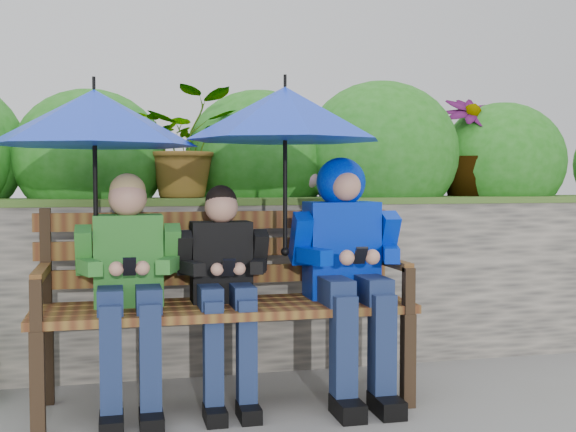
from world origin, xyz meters
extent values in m
plane|color=gray|center=(0.00, 0.00, 0.00)|extent=(60.00, 60.00, 0.00)
cube|color=#4D4A46|center=(0.00, 0.75, 0.50)|extent=(8.00, 0.40, 1.00)
cube|color=#395D23|center=(0.00, 0.75, 1.01)|extent=(8.00, 0.42, 0.04)
cube|color=#395D23|center=(0.00, 1.95, 0.48)|extent=(8.00, 2.00, 0.96)
ellipsoid|color=#1E6815|center=(-1.03, 0.98, 1.28)|extent=(0.92, 0.73, 0.83)
ellipsoid|color=#1E6815|center=(0.04, 1.07, 1.29)|extent=(0.96, 0.77, 0.87)
ellipsoid|color=#1E6815|center=(0.83, 0.92, 1.31)|extent=(1.05, 0.84, 0.94)
ellipsoid|color=#1E6815|center=(1.71, 0.91, 1.27)|extent=(0.89, 0.71, 0.80)
sphere|color=#DD99C4|center=(-1.33, 0.85, 1.15)|extent=(0.14, 0.14, 0.14)
sphere|color=#DD99C4|center=(0.31, 0.85, 1.15)|extent=(0.14, 0.14, 0.14)
sphere|color=#DD99C4|center=(1.73, 0.85, 1.15)|extent=(0.14, 0.14, 0.14)
imported|color=#1E6815|center=(-0.46, 0.85, 1.36)|extent=(0.59, 0.51, 0.66)
imported|color=#1E6815|center=(1.41, 0.85, 1.36)|extent=(0.37, 0.37, 0.66)
cube|color=#2F2115|center=(-1.23, -0.24, 0.24)|extent=(0.06, 0.06, 0.47)
cube|color=#2F2115|center=(-1.23, 0.23, 0.24)|extent=(0.06, 0.06, 0.47)
cube|color=#2F2115|center=(0.54, -0.24, 0.24)|extent=(0.06, 0.06, 0.47)
cube|color=#2F2115|center=(0.54, 0.23, 0.24)|extent=(0.06, 0.06, 0.47)
cube|color=#5C301A|center=(-0.35, -0.21, 0.49)|extent=(1.89, 0.10, 0.04)
cube|color=#5C301A|center=(-0.35, -0.07, 0.49)|extent=(1.89, 0.10, 0.04)
cube|color=#5C301A|center=(-0.35, 0.07, 0.49)|extent=(1.89, 0.10, 0.04)
cube|color=#5C301A|center=(-0.35, 0.20, 0.49)|extent=(1.89, 0.10, 0.04)
cube|color=#2F2115|center=(-1.23, 0.25, 0.73)|extent=(0.05, 0.05, 0.52)
cube|color=#5C301A|center=(-1.23, -0.01, 0.70)|extent=(0.05, 0.49, 0.04)
cube|color=#2F2115|center=(-1.23, -0.24, 0.59)|extent=(0.05, 0.05, 0.23)
cube|color=#2F2115|center=(0.54, 0.25, 0.73)|extent=(0.05, 0.05, 0.52)
cube|color=#5C301A|center=(0.54, -0.01, 0.70)|extent=(0.05, 0.49, 0.04)
cube|color=#2F2115|center=(0.54, -0.24, 0.59)|extent=(0.05, 0.05, 0.23)
cube|color=#5C301A|center=(-0.35, 0.26, 0.63)|extent=(1.89, 0.04, 0.09)
cube|color=#5C301A|center=(-0.35, 0.26, 0.78)|extent=(1.89, 0.04, 0.09)
cube|color=#5C301A|center=(-0.35, 0.26, 0.92)|extent=(1.89, 0.04, 0.09)
cube|color=#24691E|center=(-0.82, 0.09, 0.74)|extent=(0.33, 0.20, 0.45)
sphere|color=tan|center=(-0.82, 0.07, 1.05)|extent=(0.19, 0.19, 0.19)
sphere|color=tan|center=(-0.82, 0.08, 1.08)|extent=(0.18, 0.18, 0.18)
cube|color=navy|center=(-0.91, -0.06, 0.57)|extent=(0.12, 0.32, 0.12)
cube|color=navy|center=(-0.91, -0.22, 0.29)|extent=(0.10, 0.11, 0.57)
cube|color=black|center=(-0.91, -0.28, 0.04)|extent=(0.11, 0.22, 0.08)
cube|color=navy|center=(-0.73, -0.06, 0.57)|extent=(0.12, 0.32, 0.12)
cube|color=navy|center=(-0.73, -0.22, 0.29)|extent=(0.10, 0.11, 0.57)
cube|color=black|center=(-0.73, -0.28, 0.04)|extent=(0.11, 0.22, 0.08)
cube|color=#24691E|center=(-1.03, 0.04, 0.80)|extent=(0.08, 0.18, 0.25)
cube|color=#24691E|center=(-1.00, -0.08, 0.73)|extent=(0.13, 0.21, 0.07)
sphere|color=tan|center=(-0.88, -0.17, 0.73)|extent=(0.07, 0.07, 0.07)
cube|color=#24691E|center=(-0.61, 0.04, 0.80)|extent=(0.08, 0.18, 0.25)
cube|color=#24691E|center=(-0.64, -0.08, 0.73)|extent=(0.13, 0.21, 0.07)
sphere|color=tan|center=(-0.76, -0.17, 0.73)|extent=(0.07, 0.07, 0.07)
cube|color=black|center=(-0.82, -0.18, 0.74)|extent=(0.06, 0.07, 0.09)
cube|color=black|center=(-0.36, 0.09, 0.72)|extent=(0.30, 0.18, 0.41)
sphere|color=tan|center=(-0.36, 0.07, 1.00)|extent=(0.17, 0.17, 0.17)
sphere|color=black|center=(-0.36, 0.08, 1.03)|extent=(0.16, 0.16, 0.16)
cube|color=navy|center=(-0.44, -0.05, 0.57)|extent=(0.11, 0.29, 0.11)
cube|color=navy|center=(-0.44, -0.19, 0.28)|extent=(0.09, 0.10, 0.57)
cube|color=black|center=(-0.44, -0.25, 0.04)|extent=(0.10, 0.20, 0.07)
cube|color=navy|center=(-0.27, -0.05, 0.57)|extent=(0.11, 0.29, 0.11)
cube|color=navy|center=(-0.27, -0.19, 0.28)|extent=(0.09, 0.10, 0.57)
cube|color=black|center=(-0.27, -0.25, 0.04)|extent=(0.10, 0.20, 0.07)
cube|color=black|center=(-0.55, 0.05, 0.77)|extent=(0.07, 0.16, 0.23)
cube|color=black|center=(-0.52, -0.07, 0.71)|extent=(0.11, 0.19, 0.06)
sphere|color=tan|center=(-0.41, -0.15, 0.71)|extent=(0.06, 0.06, 0.06)
cube|color=black|center=(-0.16, 0.05, 0.77)|extent=(0.07, 0.16, 0.23)
cube|color=black|center=(-0.19, -0.07, 0.71)|extent=(0.11, 0.19, 0.06)
sphere|color=tan|center=(-0.30, -0.15, 0.71)|extent=(0.06, 0.06, 0.06)
cube|color=black|center=(-0.36, -0.16, 0.72)|extent=(0.06, 0.07, 0.09)
cube|color=#0007B3|center=(0.29, 0.09, 0.77)|extent=(0.38, 0.22, 0.51)
sphere|color=tan|center=(0.29, 0.07, 1.12)|extent=(0.21, 0.21, 0.21)
sphere|color=#0007B3|center=(0.29, 0.10, 1.13)|extent=(0.26, 0.26, 0.26)
sphere|color=tan|center=(0.29, 0.02, 1.11)|extent=(0.16, 0.16, 0.16)
cube|color=navy|center=(0.19, -0.08, 0.58)|extent=(0.13, 0.35, 0.13)
cube|color=navy|center=(0.19, -0.26, 0.29)|extent=(0.11, 0.12, 0.58)
cube|color=black|center=(0.19, -0.33, 0.04)|extent=(0.12, 0.24, 0.09)
cube|color=navy|center=(0.39, -0.08, 0.58)|extent=(0.13, 0.35, 0.13)
cube|color=navy|center=(0.39, -0.26, 0.29)|extent=(0.11, 0.12, 0.58)
cube|color=black|center=(0.39, -0.33, 0.04)|extent=(0.12, 0.24, 0.09)
cube|color=#0007B3|center=(0.05, 0.04, 0.83)|extent=(0.09, 0.20, 0.28)
cube|color=#0007B3|center=(0.09, -0.10, 0.76)|extent=(0.14, 0.23, 0.08)
sphere|color=tan|center=(0.23, -0.20, 0.76)|extent=(0.08, 0.08, 0.08)
cube|color=#0007B3|center=(0.53, 0.04, 0.83)|extent=(0.09, 0.20, 0.28)
cube|color=#0007B3|center=(0.50, -0.10, 0.76)|extent=(0.14, 0.23, 0.08)
sphere|color=tan|center=(0.36, -0.20, 0.76)|extent=(0.08, 0.08, 0.08)
cube|color=black|center=(0.29, -0.22, 0.77)|extent=(0.06, 0.07, 0.09)
cone|color=#1334D4|center=(-0.97, 0.03, 1.44)|extent=(1.00, 1.00, 0.27)
cylinder|color=black|center=(-0.97, 0.03, 1.60)|extent=(0.02, 0.02, 0.06)
cylinder|color=black|center=(-0.97, 0.03, 1.10)|extent=(0.02, 0.02, 0.69)
sphere|color=black|center=(-0.97, 0.03, 0.75)|extent=(0.04, 0.04, 0.04)
cone|color=#1334D4|center=(-0.04, -0.01, 1.47)|extent=(1.00, 1.00, 0.27)
cylinder|color=black|center=(-0.04, -0.01, 1.64)|extent=(0.02, 0.02, 0.06)
cylinder|color=black|center=(-0.04, -0.01, 1.12)|extent=(0.02, 0.02, 0.70)
sphere|color=black|center=(-0.04, -0.01, 0.77)|extent=(0.04, 0.04, 0.04)
camera|label=1|loc=(-0.88, -3.57, 1.15)|focal=45.00mm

